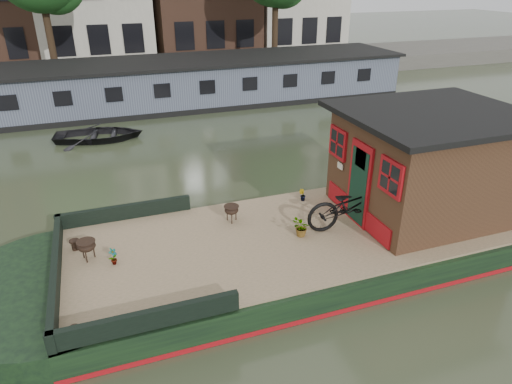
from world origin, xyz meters
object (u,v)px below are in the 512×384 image
object	(u,v)px
potted_plant_a	(113,256)
brazier_rear	(232,214)
bicycle	(353,205)
brazier_front	(87,250)
dinghy	(99,131)
cabin	(428,162)

from	to	relation	value
potted_plant_a	brazier_rear	bearing A→B (deg)	18.01
bicycle	potted_plant_a	size ratio (longest dim) A/B	5.86
potted_plant_a	brazier_front	bearing A→B (deg)	142.77
dinghy	bicycle	bearing A→B (deg)	-144.43
bicycle	dinghy	world-z (taller)	bicycle
bicycle	potted_plant_a	bearing A→B (deg)	91.25
brazier_rear	dinghy	xyz separation A→B (m)	(-2.60, 8.92, -0.51)
dinghy	brazier_rear	bearing A→B (deg)	-154.76
bicycle	brazier_rear	distance (m)	2.71
cabin	potted_plant_a	size ratio (longest dim) A/B	11.16
potted_plant_a	brazier_rear	distance (m)	2.79
bicycle	brazier_front	distance (m)	5.60
potted_plant_a	brazier_rear	xyz separation A→B (m)	(2.66, 0.86, 0.02)
potted_plant_a	dinghy	size ratio (longest dim) A/B	0.11
brazier_rear	brazier_front	bearing A→B (deg)	-170.77
bicycle	brazier_front	world-z (taller)	bicycle
brazier_front	dinghy	size ratio (longest dim) A/B	0.13
bicycle	brazier_rear	bearing A→B (deg)	69.26
dinghy	potted_plant_a	bearing A→B (deg)	-171.35
potted_plant_a	brazier_front	world-z (taller)	brazier_front
bicycle	potted_plant_a	xyz separation A→B (m)	(-5.09, 0.27, -0.37)
brazier_rear	dinghy	size ratio (longest dim) A/B	0.12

